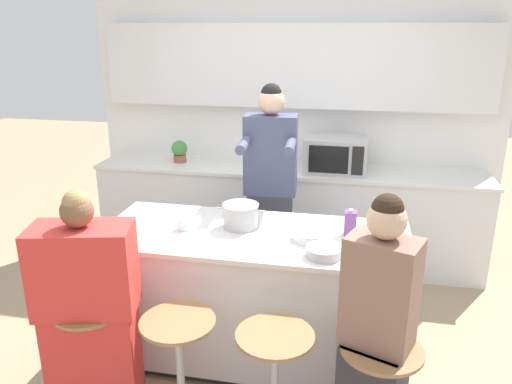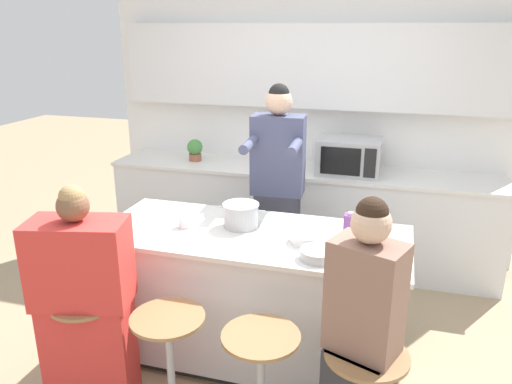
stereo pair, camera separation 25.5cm
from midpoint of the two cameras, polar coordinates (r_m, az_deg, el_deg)
ground_plane at (r=3.66m, az=1.71°, el=-17.97°), size 16.00×16.00×0.00m
wall_back at (r=4.82m, az=7.60°, el=10.74°), size 3.90×0.22×2.70m
back_counter at (r=4.80m, az=6.50°, el=-2.62°), size 3.62×0.62×0.92m
kitchen_island at (r=3.41m, az=1.79°, el=-11.72°), size 1.98×0.83×0.91m
bar_stool_leftmost at (r=3.18m, az=-16.19°, el=-16.27°), size 0.41×0.41×0.68m
bar_stool_center_left at (r=2.95m, az=-7.21°, el=-18.69°), size 0.41×0.41×0.68m
bar_stool_center_right at (r=2.80m, az=3.32°, el=-20.88°), size 0.41×0.41×0.68m
person_cooking at (r=3.91m, az=4.32°, el=-0.77°), size 0.44×0.58×1.78m
person_wrapped_blanket at (r=3.04m, az=-16.62°, el=-12.66°), size 0.59×0.40×1.38m
person_seated_near at (r=2.61m, az=14.84°, el=-17.08°), size 0.39×0.35×1.46m
cooking_pot at (r=3.27m, az=0.50°, el=-2.70°), size 0.33×0.24×0.16m
fruit_bowl at (r=3.09m, az=8.32°, el=-5.23°), size 0.22×0.22×0.06m
mixing_bowl_steel at (r=2.89m, az=9.66°, el=-7.07°), size 0.21×0.21×0.06m
coffee_cup_near at (r=3.30m, az=-5.91°, el=-3.44°), size 0.12×0.09×0.08m
banana_bunch at (r=3.36m, az=16.19°, el=-3.98°), size 0.15×0.10×0.05m
juice_carton at (r=3.17m, az=12.95°, el=-3.86°), size 0.07×0.07×0.17m
microwave at (r=4.54m, az=12.16°, el=4.01°), size 0.55×0.40×0.32m
potted_plant at (r=4.90m, az=-5.52°, el=4.86°), size 0.15×0.15×0.21m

